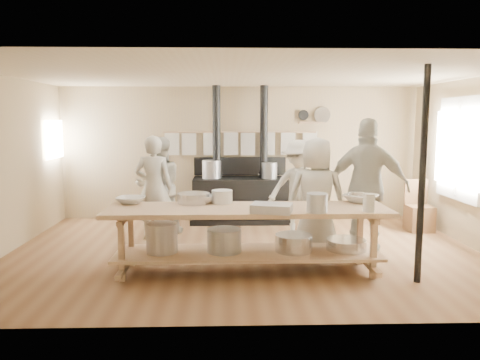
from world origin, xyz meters
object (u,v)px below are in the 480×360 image
(stove, at_px, (240,195))
(chair, at_px, (419,216))
(prep_table, at_px, (247,233))
(cook_right, at_px, (368,187))
(cook_center, at_px, (316,197))
(cook_by_window, at_px, (299,188))
(cook_far_left, at_px, (154,188))
(cook_left, at_px, (159,186))
(roasting_pan, at_px, (272,208))

(stove, xyz_separation_m, chair, (3.16, -0.85, -0.25))
(prep_table, distance_m, cook_right, 2.02)
(cook_center, xyz_separation_m, cook_by_window, (-0.06, 1.22, -0.05))
(prep_table, xyz_separation_m, cook_far_left, (-1.45, 1.75, 0.34))
(cook_left, distance_m, cook_right, 3.47)
(stove, height_order, cook_by_window, stove)
(prep_table, distance_m, chair, 3.84)
(cook_left, distance_m, roasting_pan, 2.97)
(cook_by_window, distance_m, roasting_pan, 2.33)
(stove, distance_m, chair, 3.28)
(cook_far_left, xyz_separation_m, cook_center, (2.48, -1.07, 0.00))
(prep_table, relative_size, cook_right, 1.81)
(cook_far_left, bearing_deg, cook_center, 160.40)
(cook_left, xyz_separation_m, cook_by_window, (2.37, -0.21, -0.02))
(chair, bearing_deg, cook_far_left, -175.61)
(stove, xyz_separation_m, roasting_pan, (0.28, -3.35, 0.38))
(prep_table, xyz_separation_m, cook_right, (1.79, 0.79, 0.47))
(prep_table, height_order, cook_by_window, cook_by_window)
(cook_by_window, bearing_deg, roasting_pan, -103.33)
(cook_far_left, relative_size, cook_right, 0.86)
(cook_left, distance_m, chair, 4.60)
(prep_table, distance_m, cook_far_left, 2.30)
(cook_by_window, bearing_deg, cook_center, -83.46)
(cook_left, distance_m, cook_center, 2.82)
(cook_center, xyz_separation_m, cook_right, (0.77, 0.11, 0.14))
(stove, bearing_deg, cook_far_left, -138.90)
(cook_right, xyz_separation_m, chair, (1.36, 1.38, -0.73))
(prep_table, bearing_deg, roasting_pan, -49.30)
(cook_right, xyz_separation_m, cook_by_window, (-0.83, 1.11, -0.18))
(chair, bearing_deg, roasting_pan, -139.80)
(cook_center, bearing_deg, stove, -61.13)
(cook_far_left, bearing_deg, cook_left, -92.84)
(cook_far_left, height_order, chair, cook_far_left)
(cook_center, distance_m, cook_by_window, 1.22)
(prep_table, distance_m, cook_by_window, 2.15)
(cook_left, height_order, cook_by_window, cook_left)
(stove, relative_size, cook_left, 1.56)
(cook_right, bearing_deg, cook_center, 28.89)
(cook_far_left, height_order, cook_right, cook_right)
(cook_right, distance_m, cook_by_window, 1.40)
(prep_table, relative_size, cook_center, 2.10)
(cook_left, height_order, roasting_pan, cook_left)
(cook_left, bearing_deg, stove, -165.81)
(cook_far_left, bearing_deg, stove, -135.21)
(cook_right, height_order, roasting_pan, cook_right)
(stove, relative_size, roasting_pan, 5.43)
(stove, height_order, roasting_pan, stove)
(cook_by_window, bearing_deg, cook_right, -49.60)
(cook_center, xyz_separation_m, chair, (2.13, 1.49, -0.59))
(cook_by_window, distance_m, chair, 2.28)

